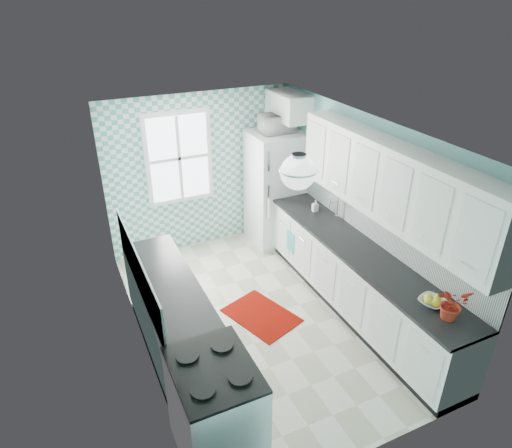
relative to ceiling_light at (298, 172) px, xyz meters
name	(u,v)px	position (x,y,z in m)	size (l,w,h in m)	color
floor	(261,317)	(0.00, 0.80, -2.33)	(3.00, 4.40, 0.02)	beige
ceiling	(262,130)	(0.00, 0.80, 0.19)	(3.00, 4.40, 0.02)	white
wall_back	(201,172)	(0.00, 3.01, -1.07)	(3.00, 0.02, 2.50)	#75BBB9
wall_front	(379,355)	(0.00, -1.41, -1.07)	(3.00, 0.02, 2.50)	#75BBB9
wall_left	(134,263)	(-1.51, 0.80, -1.07)	(0.02, 4.40, 2.50)	#75BBB9
wall_right	(364,210)	(1.51, 0.80, -1.07)	(0.02, 4.40, 2.50)	#75BBB9
accent_wall	(201,172)	(0.00, 2.99, -1.07)	(3.00, 0.01, 2.50)	#56A399
window	(179,158)	(-0.35, 2.96, -0.77)	(1.04, 0.05, 1.44)	white
backsplash_right	(382,227)	(1.49, 0.40, -1.13)	(0.02, 3.60, 0.51)	white
backsplash_left	(138,270)	(-1.49, 0.73, -1.13)	(0.02, 2.15, 0.51)	white
upper_cabinets_right	(391,183)	(1.33, 0.20, -0.42)	(0.33, 3.20, 0.90)	white
upper_cabinet_fridge	(287,105)	(1.30, 2.63, -0.07)	(0.40, 0.74, 0.40)	white
ceiling_light	(298,172)	(0.00, 0.00, 0.00)	(0.34, 0.34, 0.35)	silver
base_cabinets_right	(357,282)	(1.20, 0.40, -1.87)	(0.60, 3.60, 0.90)	white
countertop_right	(360,251)	(1.19, 0.40, -1.40)	(0.63, 3.60, 0.04)	black
base_cabinets_left	(171,318)	(-1.20, 0.73, -1.87)	(0.60, 2.15, 0.90)	white
countertop_left	(168,284)	(-1.19, 0.73, -1.40)	(0.63, 2.15, 0.04)	black
fridge	(275,188)	(1.11, 2.58, -1.39)	(0.81, 0.80, 1.87)	white
stove	(216,410)	(-1.20, -0.79, -1.78)	(0.69, 0.86, 1.04)	white
sink	(324,222)	(1.20, 1.25, -1.39)	(0.57, 0.48, 0.53)	silver
rug	(261,315)	(0.01, 0.81, -2.32)	(0.65, 0.93, 0.01)	#650514
dish_towel	(291,242)	(0.89, 1.63, -1.84)	(0.01, 0.22, 0.33)	#58B6B6
fruit_bowl	(432,302)	(1.20, -0.81, -1.35)	(0.26, 0.26, 0.07)	white
potted_plant	(452,304)	(1.20, -1.04, -1.21)	(0.31, 0.27, 0.34)	#A30302
soap_bottle	(315,206)	(1.25, 1.58, -1.30)	(0.08, 0.08, 0.18)	#98B0BE
microwave	(277,123)	(1.11, 2.58, -0.31)	(0.51, 0.34, 0.28)	white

